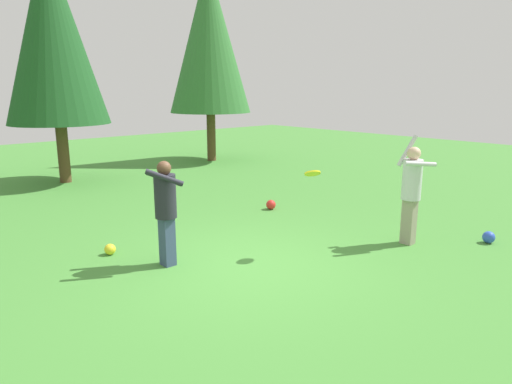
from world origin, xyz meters
The scene contains 9 objects.
ground_plane centered at (0.00, 0.00, 0.00)m, with size 40.00×40.00×0.00m, color #478C38.
person_thrower centered at (2.91, -1.17, 1.07)m, with size 0.66×0.65×1.96m.
person_catcher centered at (-0.89, 0.86, 1.00)m, with size 0.74×0.70×1.69m.
frisbee centered at (1.18, -0.35, 1.40)m, with size 0.36×0.36×0.15m.
ball_yellow centered at (-1.37, 1.93, 0.10)m, with size 0.19×0.19×0.19m, color yellow.
ball_blue centered at (4.03, -2.16, 0.11)m, with size 0.22×0.22×0.22m, color blue.
ball_red centered at (2.73, 2.23, 0.11)m, with size 0.23×0.23×0.23m, color red.
tree_far_right centered at (6.15, 9.10, 4.52)m, with size 3.03×3.03×7.23m.
tree_center centered at (0.36, 8.67, 4.25)m, with size 2.85×2.85×6.81m.
Camera 1 is at (-4.52, -5.26, 2.79)m, focal length 32.38 mm.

